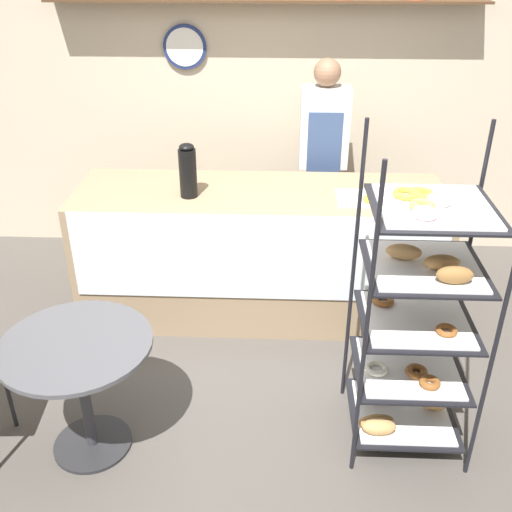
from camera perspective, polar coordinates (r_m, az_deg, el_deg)
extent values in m
plane|color=#4C4742|center=(3.74, -0.24, -13.55)|extent=(14.00, 14.00, 0.00)
cube|color=beige|center=(5.01, 0.89, 15.36)|extent=(10.00, 0.06, 2.70)
cube|color=#4C331E|center=(4.75, 0.91, 23.18)|extent=(3.24, 0.24, 0.02)
cylinder|color=navy|center=(4.95, -6.79, 19.17)|extent=(0.34, 0.03, 0.34)
cylinder|color=white|center=(4.93, -6.82, 19.14)|extent=(0.29, 0.00, 0.29)
cube|color=#937A5B|center=(4.28, 0.37, 0.31)|extent=(2.52, 0.77, 0.95)
cube|color=silver|center=(3.86, 0.17, -0.23)|extent=(2.42, 0.01, 0.61)
cylinder|color=black|center=(2.84, 10.40, -7.55)|extent=(0.02, 0.02, 1.72)
cylinder|color=black|center=(2.98, 21.96, -7.42)|extent=(0.02, 0.02, 1.72)
cylinder|color=black|center=(3.32, 9.24, -1.58)|extent=(0.02, 0.02, 1.72)
cylinder|color=black|center=(3.45, 19.17, -1.73)|extent=(0.02, 0.02, 1.72)
cube|color=black|center=(3.58, 13.68, -14.35)|extent=(0.58, 0.56, 0.01)
cube|color=white|center=(3.57, 13.70, -14.21)|extent=(0.51, 0.50, 0.01)
ellipsoid|color=olive|center=(3.59, 11.28, -12.48)|extent=(0.20, 0.13, 0.09)
ellipsoid|color=olive|center=(3.43, 11.36, -15.19)|extent=(0.21, 0.13, 0.06)
ellipsoid|color=#B27F47|center=(3.59, 16.63, -13.25)|extent=(0.16, 0.08, 0.09)
ellipsoid|color=tan|center=(3.39, 11.62, -15.63)|extent=(0.19, 0.10, 0.09)
ellipsoid|color=olive|center=(3.63, 11.49, -12.15)|extent=(0.20, 0.08, 0.07)
cube|color=black|center=(3.37, 14.30, -10.41)|extent=(0.58, 0.56, 0.01)
cube|color=white|center=(3.37, 14.33, -10.25)|extent=(0.51, 0.50, 0.01)
torus|color=brown|center=(3.26, 16.22, -11.50)|extent=(0.11, 0.11, 0.04)
torus|color=brown|center=(3.31, 15.05, -10.57)|extent=(0.12, 0.12, 0.04)
torus|color=silver|center=(3.29, 11.37, -10.45)|extent=(0.12, 0.12, 0.03)
cube|color=black|center=(3.19, 14.98, -6.00)|extent=(0.58, 0.56, 0.01)
cube|color=white|center=(3.18, 15.01, -5.82)|extent=(0.51, 0.50, 0.01)
torus|color=brown|center=(3.10, 17.69, -6.76)|extent=(0.11, 0.11, 0.03)
torus|color=brown|center=(3.25, 11.99, -4.12)|extent=(0.12, 0.12, 0.03)
cube|color=black|center=(3.02, 15.73, -1.07)|extent=(0.58, 0.56, 0.01)
cube|color=white|center=(3.02, 15.76, -0.87)|extent=(0.51, 0.50, 0.01)
ellipsoid|color=tan|center=(3.02, 13.88, 0.41)|extent=(0.19, 0.11, 0.08)
ellipsoid|color=#B27F47|center=(2.97, 17.30, -0.59)|extent=(0.17, 0.08, 0.08)
ellipsoid|color=olive|center=(2.88, 18.41, -1.71)|extent=(0.17, 0.08, 0.09)
cube|color=black|center=(2.88, 16.56, 4.38)|extent=(0.58, 0.56, 0.01)
cube|color=white|center=(2.88, 16.59, 4.60)|extent=(0.51, 0.50, 0.01)
torus|color=tan|center=(2.81, 15.53, 4.67)|extent=(0.11, 0.11, 0.04)
torus|color=silver|center=(2.88, 17.06, 5.10)|extent=(0.12, 0.12, 0.04)
torus|color=#EAB2C1|center=(2.73, 15.79, 3.94)|extent=(0.12, 0.12, 0.04)
torus|color=gold|center=(2.95, 15.45, 5.80)|extent=(0.12, 0.12, 0.03)
torus|color=gold|center=(2.93, 14.15, 5.78)|extent=(0.13, 0.13, 0.03)
cube|color=#282833|center=(4.89, 6.04, 3.65)|extent=(0.22, 0.19, 0.90)
cube|color=silver|center=(4.62, 6.53, 12.09)|extent=(0.36, 0.22, 0.60)
cube|color=#334770|center=(4.54, 6.53, 10.37)|extent=(0.25, 0.01, 0.50)
sphere|color=#8C664C|center=(4.52, 6.82, 16.98)|extent=(0.20, 0.20, 0.20)
cylinder|color=#262628|center=(3.59, -15.25, -16.82)|extent=(0.43, 0.43, 0.02)
cylinder|color=#333338|center=(3.36, -16.00, -12.76)|extent=(0.06, 0.06, 0.66)
cylinder|color=#4C4C51|center=(3.15, -16.84, -8.08)|extent=(0.77, 0.77, 0.02)
cylinder|color=black|center=(3.69, -22.51, -12.02)|extent=(0.02, 0.02, 0.47)
cylinder|color=black|center=(3.96, -6.50, 7.83)|extent=(0.12, 0.12, 0.32)
ellipsoid|color=black|center=(3.90, -6.64, 10.28)|extent=(0.10, 0.10, 0.05)
cube|color=white|center=(4.02, 10.61, 5.43)|extent=(0.41, 0.29, 0.01)
torus|color=tan|center=(4.05, 11.49, 5.85)|extent=(0.12, 0.12, 0.03)
torus|color=gold|center=(3.95, 10.95, 5.35)|extent=(0.11, 0.11, 0.03)
torus|color=tan|center=(4.07, 12.10, 5.95)|extent=(0.11, 0.11, 0.03)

